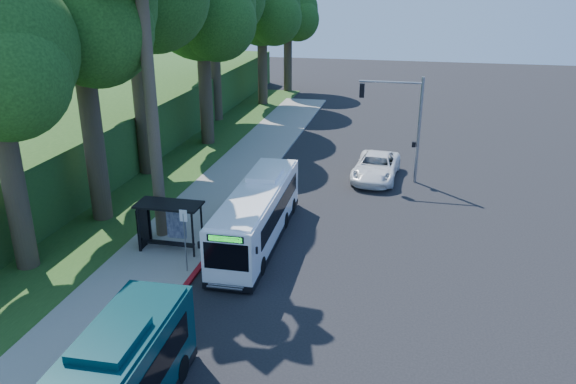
# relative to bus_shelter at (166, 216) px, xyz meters

# --- Properties ---
(ground) EXTENTS (140.00, 140.00, 0.00)m
(ground) POSITION_rel_bus_shelter_xyz_m (7.26, 2.86, -1.81)
(ground) COLOR black
(ground) RESTS_ON ground
(sidewalk) EXTENTS (4.50, 70.00, 0.12)m
(sidewalk) POSITION_rel_bus_shelter_xyz_m (-0.04, 2.86, -1.75)
(sidewalk) COLOR gray
(sidewalk) RESTS_ON ground
(red_curb) EXTENTS (0.25, 30.00, 0.13)m
(red_curb) POSITION_rel_bus_shelter_xyz_m (2.26, -1.14, -1.74)
(red_curb) COLOR maroon
(red_curb) RESTS_ON ground
(grass_verge) EXTENTS (8.00, 70.00, 0.06)m
(grass_verge) POSITION_rel_bus_shelter_xyz_m (-5.74, 7.86, -1.78)
(grass_verge) COLOR #234719
(grass_verge) RESTS_ON ground
(bus_shelter) EXTENTS (3.20, 1.51, 2.55)m
(bus_shelter) POSITION_rel_bus_shelter_xyz_m (0.00, 0.00, 0.00)
(bus_shelter) COLOR black
(bus_shelter) RESTS_ON ground
(stop_sign_pole) EXTENTS (0.35, 0.06, 3.17)m
(stop_sign_pole) POSITION_rel_bus_shelter_xyz_m (1.86, -2.14, 0.28)
(stop_sign_pole) COLOR gray
(stop_sign_pole) RESTS_ON ground
(traffic_signal_pole) EXTENTS (4.10, 0.30, 7.00)m
(traffic_signal_pole) POSITION_rel_bus_shelter_xyz_m (11.04, 12.86, 2.62)
(traffic_signal_pole) COLOR gray
(traffic_signal_pole) RESTS_ON ground
(hillside_backdrop) EXTENTS (24.00, 60.00, 8.80)m
(hillside_backdrop) POSITION_rel_bus_shelter_xyz_m (-19.04, 17.96, 0.63)
(hillside_backdrop) COLOR #234719
(hillside_backdrop) RESTS_ON ground
(tree_0) EXTENTS (8.40, 8.00, 15.70)m
(tree_0) POSITION_rel_bus_shelter_xyz_m (-5.14, 2.84, 9.40)
(tree_0) COLOR #382B1E
(tree_0) RESTS_ON ground
(tree_2) EXTENTS (8.82, 8.40, 15.12)m
(tree_2) POSITION_rel_bus_shelter_xyz_m (-4.64, 18.84, 8.67)
(tree_2) COLOR #382B1E
(tree_2) RESTS_ON ground
(tree_4) EXTENTS (8.40, 8.00, 14.14)m
(tree_4) POSITION_rel_bus_shelter_xyz_m (-4.14, 34.84, 7.92)
(tree_4) COLOR #382B1E
(tree_4) RESTS_ON ground
(tree_5) EXTENTS (7.35, 7.00, 12.86)m
(tree_5) POSITION_rel_bus_shelter_xyz_m (-3.16, 42.84, 7.16)
(tree_5) COLOR #382B1E
(tree_5) RESTS_ON ground
(white_bus) EXTENTS (2.44, 10.68, 3.17)m
(white_bus) POSITION_rel_bus_shelter_xyz_m (4.15, 1.97, -0.26)
(white_bus) COLOR white
(white_bus) RESTS_ON ground
(pickup) EXTENTS (3.20, 6.22, 1.68)m
(pickup) POSITION_rel_bus_shelter_xyz_m (9.44, 13.00, -0.97)
(pickup) COLOR white
(pickup) RESTS_ON ground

